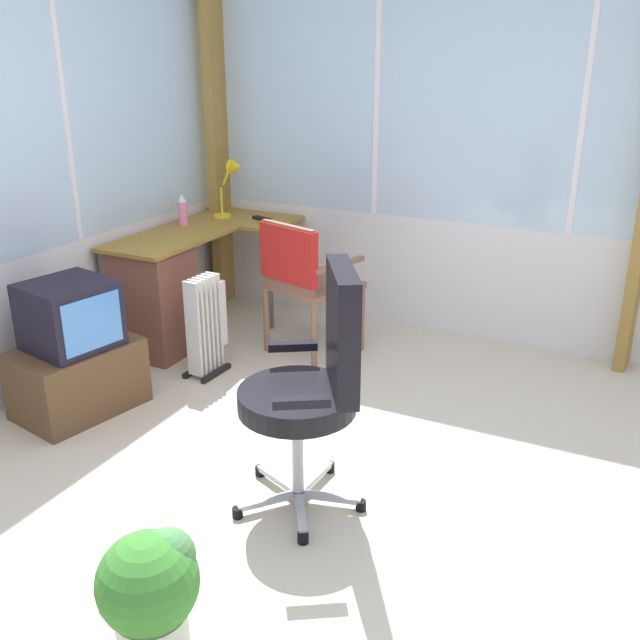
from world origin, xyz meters
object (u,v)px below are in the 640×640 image
office_chair (316,375)px  potted_plant (151,586)px  desk_lamp (232,178)px  tv_remote (262,218)px  wooden_armchair (300,272)px  tv_on_stand (75,355)px  desk (160,292)px  spray_bottle (183,210)px  space_heater (207,324)px

office_chair → potted_plant: bearing=172.5°
desk_lamp → office_chair: bearing=-139.7°
tv_remote → wooden_armchair: 0.81m
tv_on_stand → wooden_armchair: bearing=-31.9°
desk → spray_bottle: bearing=15.5°
office_chair → tv_on_stand: 1.59m
desk → space_heater: size_ratio=2.26×
desk → potted_plant: (-2.05, -1.56, -0.16)m
desk_lamp → tv_remote: desk_lamp is taller
desk_lamp → office_chair: 2.58m
desk_lamp → desk: bearing=177.9°
office_chair → tv_on_stand: size_ratio=1.45×
tv_remote → wooden_armchair: bearing=-115.3°
tv_on_stand → potted_plant: (-1.15, -1.43, -0.09)m
spray_bottle → office_chair: bearing=-130.6°
tv_on_stand → tv_remote: bearing=-5.2°
tv_remote → tv_on_stand: size_ratio=0.20×
desk → potted_plant: size_ratio=3.29×
spray_bottle → tv_on_stand: bearing=-169.4°
desk_lamp → wooden_armchair: 1.10m
desk → desk_lamp: (0.86, -0.03, 0.61)m
desk → office_chair: bearing=-123.0°
office_chair → space_heater: (0.91, 1.20, -0.30)m
tv_remote → tv_on_stand: bearing=-168.6°
potted_plant → spray_bottle: bearing=33.9°
wooden_armchair → tv_on_stand: wooden_armchair is taller
desk_lamp → space_heater: (-1.03, -0.45, -0.69)m
office_chair → space_heater: 1.54m
office_chair → spray_bottle: bearing=49.4°
desk_lamp → wooden_armchair: (-0.56, -0.84, -0.44)m
tv_remote → office_chair: 2.37m
space_heater → spray_bottle: bearing=43.8°
tv_on_stand → potted_plant: 1.83m
office_chair → potted_plant: office_chair is taller
tv_on_stand → spray_bottle: bearing=10.6°
desk_lamp → office_chair: (-1.95, -1.65, -0.39)m
tv_on_stand → potted_plant: bearing=-128.8°
spray_bottle → potted_plant: spray_bottle is taller
tv_remote → wooden_armchair: wooden_armchair is taller
space_heater → potted_plant: 2.16m
spray_bottle → tv_on_stand: size_ratio=0.29×
wooden_armchair → desk_lamp: bearing=56.4°
desk → tv_on_stand: tv_on_stand is taller
spray_bottle → office_chair: (-1.55, -1.81, -0.22)m
potted_plant → desk_lamp: bearing=27.7°
desk_lamp → space_heater: desk_lamp is taller
tv_remote → space_heater: (-1.00, -0.20, -0.43)m
desk_lamp → spray_bottle: desk_lamp is taller
tv_remote → spray_bottle: 0.56m
desk_lamp → potted_plant: size_ratio=0.98×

